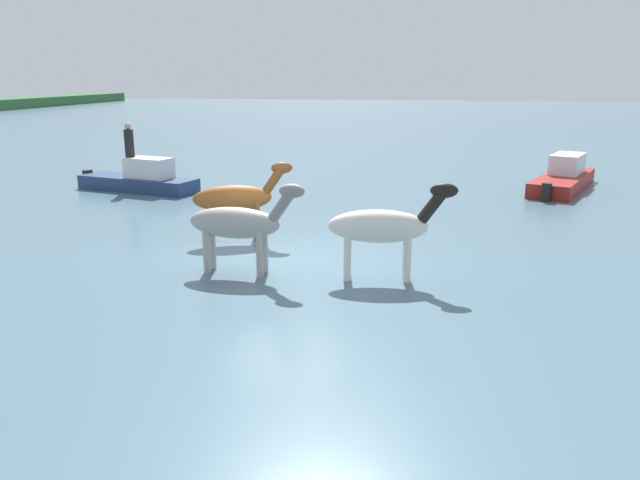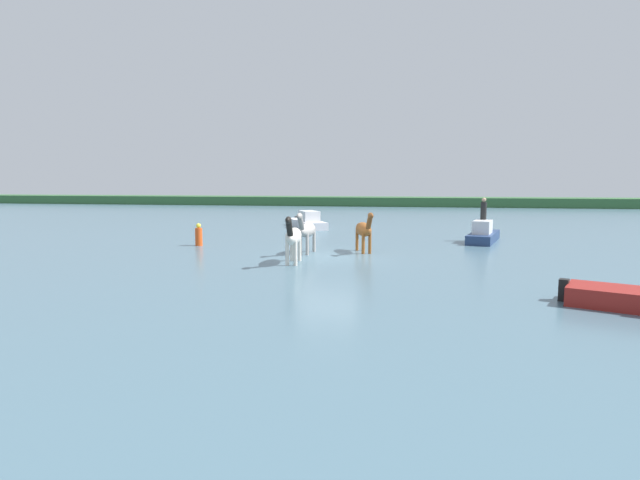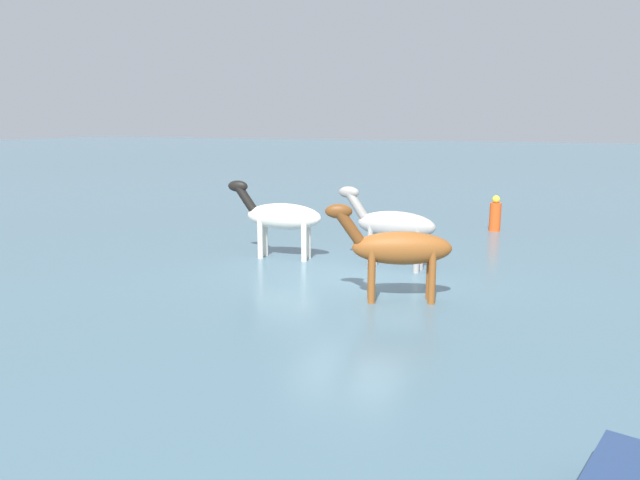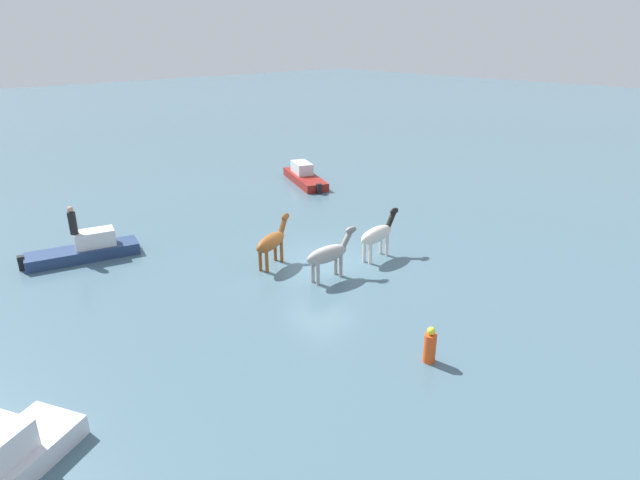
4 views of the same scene
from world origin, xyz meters
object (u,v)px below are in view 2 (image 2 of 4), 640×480
(horse_lead, at_px, (307,230))
(buoy_channel_marker, at_px, (199,236))
(boat_tender_starboard, at_px, (483,236))
(horse_gray_outer, at_px, (293,237))
(horse_chestnut_trailing, at_px, (364,230))
(boat_motor_center, at_px, (307,223))
(person_spotter_bow, at_px, (484,209))

(horse_lead, xyz_separation_m, buoy_channel_marker, (-5.98, 1.69, -0.54))
(boat_tender_starboard, distance_m, buoy_channel_marker, 15.12)
(horse_gray_outer, distance_m, buoy_channel_marker, 7.62)
(horse_chestnut_trailing, relative_size, buoy_channel_marker, 2.13)
(horse_lead, distance_m, horse_chestnut_trailing, 2.63)
(horse_gray_outer, distance_m, horse_chestnut_trailing, 4.44)
(horse_chestnut_trailing, distance_m, boat_motor_center, 13.05)
(horse_lead, bearing_deg, boat_tender_starboard, 129.93)
(horse_gray_outer, height_order, boat_tender_starboard, horse_gray_outer)
(buoy_channel_marker, bearing_deg, person_spotter_bow, 18.32)
(horse_lead, xyz_separation_m, boat_tender_starboard, (8.46, 6.17, -0.74))
(person_spotter_bow, bearing_deg, boat_tender_starboard, -91.57)
(horse_chestnut_trailing, xyz_separation_m, buoy_channel_marker, (-8.48, 0.87, -0.54))
(boat_motor_center, bearing_deg, horse_chestnut_trailing, -3.70)
(horse_lead, bearing_deg, boat_motor_center, -164.03)
(boat_motor_center, xyz_separation_m, buoy_channel_marker, (-3.24, -11.06, 0.19))
(horse_gray_outer, xyz_separation_m, buoy_channel_marker, (-6.06, 4.59, -0.57))
(person_spotter_bow, distance_m, buoy_channel_marker, 15.27)
(boat_motor_center, relative_size, buoy_channel_marker, 4.91)
(boat_tender_starboard, bearing_deg, buoy_channel_marker, -58.04)
(boat_tender_starboard, xyz_separation_m, boat_motor_center, (-11.20, 6.57, 0.01))
(horse_chestnut_trailing, distance_m, boat_tender_starboard, 8.05)
(horse_chestnut_trailing, relative_size, boat_tender_starboard, 0.52)
(boat_tender_starboard, bearing_deg, horse_chestnut_trailing, -33.31)
(boat_tender_starboard, bearing_deg, boat_motor_center, -105.69)
(person_spotter_bow, bearing_deg, horse_chestnut_trailing, -136.51)
(horse_gray_outer, bearing_deg, boat_motor_center, -175.00)
(horse_gray_outer, relative_size, horse_chestnut_trailing, 1.04)
(horse_gray_outer, height_order, boat_motor_center, horse_gray_outer)
(horse_gray_outer, distance_m, boat_tender_starboard, 12.38)
(horse_lead, bearing_deg, horse_chestnut_trailing, 111.79)
(boat_tender_starboard, height_order, person_spotter_bow, person_spotter_bow)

